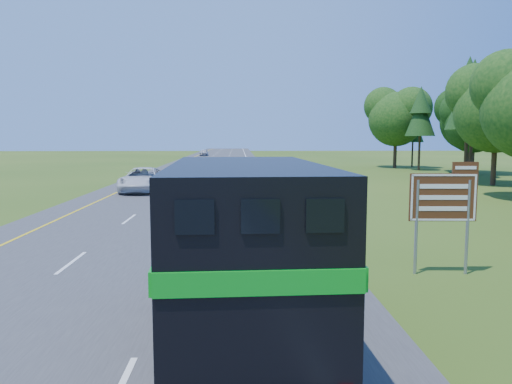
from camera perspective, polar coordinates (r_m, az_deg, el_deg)
road at (r=56.07m, az=-5.98°, el=1.91°), size 15.00×260.00×0.04m
lane_markings at (r=56.07m, az=-5.98°, el=1.94°), size 11.15×260.00×0.01m
horse_truck at (r=9.98m, az=-1.39°, el=-6.61°), size 3.00×8.61×3.76m
white_suv at (r=39.91m, az=-12.74°, el=1.39°), size 3.19×6.76×1.87m
far_car at (r=113.58m, az=-5.98°, el=4.51°), size 1.92×4.40×1.48m
exit_sign at (r=16.48m, az=20.71°, el=-1.05°), size 2.08×0.18×3.53m
delineator at (r=28.77m, az=7.65°, el=-1.25°), size 0.08×0.04×0.99m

